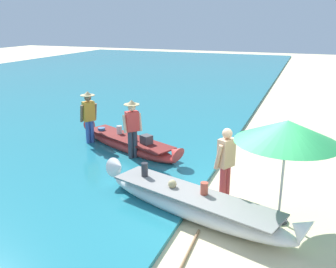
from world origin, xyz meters
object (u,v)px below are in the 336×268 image
object	(u,v)px
boat_white_foreground	(192,204)
person_vendor_hatted	(132,126)
person_tourist_customer	(226,162)
paddle	(183,264)
person_vendor_assistant	(89,115)
boat_red_midground	(129,144)
patio_umbrella_large	(287,132)

from	to	relation	value
boat_white_foreground	person_vendor_hatted	bearing A→B (deg)	136.69
person_vendor_hatted	person_tourist_customer	bearing A→B (deg)	-28.11
person_vendor_hatted	paddle	size ratio (longest dim) A/B	1.06
person_tourist_customer	person_vendor_assistant	distance (m)	5.50
paddle	boat_red_midground	bearing A→B (deg)	125.95
patio_umbrella_large	person_vendor_hatted	bearing A→B (deg)	155.35
boat_white_foreground	person_tourist_customer	distance (m)	1.16
boat_white_foreground	patio_umbrella_large	xyz separation A→B (m)	(1.70, 0.46, 1.62)
person_tourist_customer	patio_umbrella_large	xyz separation A→B (m)	(1.21, -0.32, 0.92)
boat_white_foreground	boat_red_midground	bearing A→B (deg)	134.69
boat_red_midground	person_tourist_customer	size ratio (longest dim) A/B	2.38
person_vendor_hatted	patio_umbrella_large	size ratio (longest dim) A/B	0.84
paddle	boat_white_foreground	bearing A→B (deg)	101.93
boat_red_midground	person_tourist_customer	bearing A→B (deg)	-32.95
person_vendor_hatted	person_tourist_customer	xyz separation A→B (m)	(3.06, -1.63, -0.05)
patio_umbrella_large	boat_white_foreground	bearing A→B (deg)	-164.90
boat_white_foreground	person_vendor_hatted	xyz separation A→B (m)	(-2.56, 2.41, 0.76)
boat_white_foreground	paddle	world-z (taller)	boat_white_foreground
person_vendor_assistant	person_vendor_hatted	bearing A→B (deg)	-21.13
person_vendor_assistant	paddle	bearing A→B (deg)	-44.56
person_vendor_hatted	person_tourist_customer	distance (m)	3.46
boat_white_foreground	person_vendor_assistant	size ratio (longest dim) A/B	2.64
boat_red_midground	paddle	xyz separation A→B (m)	(3.37, -4.65, -0.23)
paddle	patio_umbrella_large	bearing A→B (deg)	56.17
boat_red_midground	person_tourist_customer	distance (m)	4.28
boat_red_midground	person_vendor_assistant	bearing A→B (deg)	176.83
boat_white_foreground	patio_umbrella_large	distance (m)	2.39
boat_red_midground	person_tourist_customer	world-z (taller)	person_tourist_customer
person_tourist_customer	person_vendor_hatted	bearing A→B (deg)	151.89
boat_red_midground	person_tourist_customer	xyz separation A→B (m)	(3.53, -2.29, 0.74)
boat_red_midground	paddle	size ratio (longest dim) A/B	2.48
boat_red_midground	person_vendor_assistant	world-z (taller)	person_vendor_assistant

